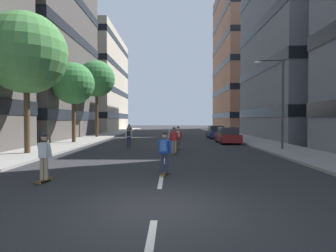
# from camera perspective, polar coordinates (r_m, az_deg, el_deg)

# --- Properties ---
(ground_plane) EXTENTS (142.83, 142.83, 0.00)m
(ground_plane) POSITION_cam_1_polar(r_m,az_deg,el_deg) (30.95, -0.01, -2.83)
(ground_plane) COLOR #28282B
(sidewalk_left) EXTENTS (3.71, 65.47, 0.14)m
(sidewalk_left) POSITION_cam_1_polar(r_m,az_deg,el_deg) (35.14, -14.49, -2.25)
(sidewalk_left) COLOR gray
(sidewalk_left) RESTS_ON ground_plane
(sidewalk_right) EXTENTS (3.71, 65.47, 0.14)m
(sidewalk_right) POSITION_cam_1_polar(r_m,az_deg,el_deg) (34.95, 14.68, -2.27)
(sidewalk_right) COLOR gray
(sidewalk_right) RESTS_ON ground_plane
(lane_markings) EXTENTS (0.16, 57.20, 0.01)m
(lane_markings) POSITION_cam_1_polar(r_m,az_deg,el_deg) (32.64, 0.03, -2.60)
(lane_markings) COLOR silver
(lane_markings) RESTS_ON ground_plane
(building_left_far) EXTENTS (17.65, 22.72, 20.07)m
(building_left_far) POSITION_cam_1_polar(r_m,az_deg,el_deg) (62.31, -18.06, 8.57)
(building_left_far) COLOR #BCB29E
(building_left_far) RESTS_ON ground_plane
(building_right_mid) EXTENTS (17.65, 17.11, 20.42)m
(building_right_mid) POSITION_cam_1_polar(r_m,az_deg,el_deg) (38.76, 31.02, 13.14)
(building_right_mid) COLOR slate
(building_right_mid) RESTS_ON ground_plane
(building_right_far) EXTENTS (17.65, 20.49, 30.33)m
(building_right_far) POSITION_cam_1_polar(r_m,az_deg,el_deg) (62.92, 18.84, 13.24)
(building_right_far) COLOR #9E6B51
(building_right_far) RESTS_ON ground_plane
(parked_car_near) EXTENTS (1.82, 4.40, 1.52)m
(parked_car_near) POSITION_cam_1_polar(r_m,az_deg,el_deg) (33.76, 9.88, -1.31)
(parked_car_near) COLOR navy
(parked_car_near) RESTS_ON ground_plane
(parked_car_mid) EXTENTS (1.82, 4.40, 1.52)m
(parked_car_mid) POSITION_cam_1_polar(r_m,az_deg,el_deg) (26.88, 12.25, -2.01)
(parked_car_mid) COLOR maroon
(parked_car_mid) RESTS_ON ground_plane
(street_tree_near) EXTENTS (5.10, 5.10, 8.89)m
(street_tree_near) POSITION_cam_1_polar(r_m,az_deg,el_deg) (20.12, -27.33, 13.22)
(street_tree_near) COLOR #4C3823
(street_tree_near) RESTS_ON sidewalk_left
(street_tree_mid) EXTENTS (4.46, 4.46, 9.37)m
(street_tree_mid) POSITION_cam_1_polar(r_m,az_deg,el_deg) (35.38, -14.58, 9.42)
(street_tree_mid) COLOR #4C3823
(street_tree_mid) RESTS_ON sidewalk_left
(street_tree_far) EXTENTS (3.89, 3.89, 7.45)m
(street_tree_far) POSITION_cam_1_polar(r_m,az_deg,el_deg) (27.57, -19.02, 8.27)
(street_tree_far) COLOR #4C3823
(street_tree_far) RESTS_ON sidewalk_left
(streetlamp_right) EXTENTS (2.13, 0.30, 6.50)m
(streetlamp_right) POSITION_cam_1_polar(r_m,az_deg,el_deg) (21.53, 21.77, 6.23)
(streetlamp_right) COLOR #3F3F44
(streetlamp_right) RESTS_ON sidewalk_right
(skater_0) EXTENTS (0.55, 0.92, 1.78)m
(skater_0) POSITION_cam_1_polar(r_m,az_deg,el_deg) (21.59, -8.16, -1.99)
(skater_0) COLOR brown
(skater_0) RESTS_ON ground_plane
(skater_1) EXTENTS (0.55, 0.91, 1.78)m
(skater_1) POSITION_cam_1_polar(r_m,az_deg,el_deg) (20.59, 2.11, -2.14)
(skater_1) COLOR brown
(skater_1) RESTS_ON ground_plane
(skater_2) EXTENTS (0.53, 0.90, 1.78)m
(skater_2) POSITION_cam_1_polar(r_m,az_deg,el_deg) (29.27, -8.03, -1.10)
(skater_2) COLOR brown
(skater_2) RESTS_ON ground_plane
(skater_3) EXTENTS (0.57, 0.92, 1.78)m
(skater_3) POSITION_cam_1_polar(r_m,az_deg,el_deg) (11.00, -24.30, -5.54)
(skater_3) COLOR brown
(skater_3) RESTS_ON ground_plane
(skater_4) EXTENTS (0.55, 0.92, 1.78)m
(skater_4) POSITION_cam_1_polar(r_m,az_deg,el_deg) (18.14, 1.26, -2.72)
(skater_4) COLOR brown
(skater_4) RESTS_ON ground_plane
(skater_5) EXTENTS (0.56, 0.92, 1.78)m
(skater_5) POSITION_cam_1_polar(r_m,az_deg,el_deg) (11.33, -0.76, -5.06)
(skater_5) COLOR brown
(skater_5) RESTS_ON ground_plane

